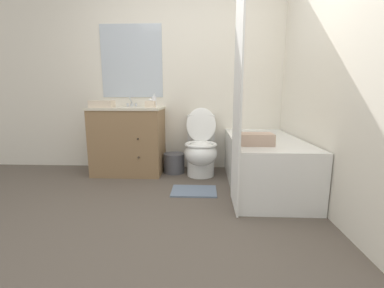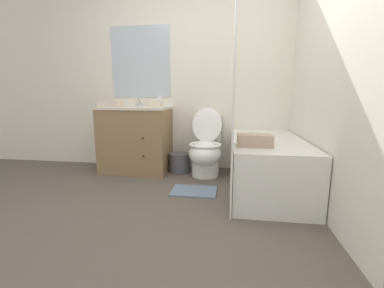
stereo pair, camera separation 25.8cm
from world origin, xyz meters
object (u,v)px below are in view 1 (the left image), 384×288
tissue_box (151,104)px  bathtub (263,162)px  soap_dispenser (154,101)px  sink_faucet (132,104)px  vanity_cabinet (129,140)px  bath_mat (194,191)px  toilet (201,150)px  wastebasket (174,163)px  hand_towel_folded (102,104)px  bath_towel_folded (256,139)px

tissue_box → bathtub: bearing=-17.9°
bathtub → soap_dispenser: (-1.27, 0.46, 0.64)m
sink_faucet → vanity_cabinet: bearing=-90.0°
bathtub → bath_mat: size_ratio=3.19×
bathtub → bath_mat: bathtub is taller
toilet → wastebasket: size_ratio=3.12×
tissue_box → hand_towel_folded: tissue_box is taller
soap_dispenser → hand_towel_folded: size_ratio=0.61×
soap_dispenser → bath_mat: size_ratio=0.35×
bathtub → tissue_box: tissue_box is taller
bathtub → wastebasket: bearing=155.4°
sink_faucet → bath_mat: 1.50m
soap_dispenser → toilet: bearing=-7.0°
vanity_cabinet → sink_faucet: 0.49m
sink_faucet → bath_mat: bearing=-44.9°
hand_towel_folded → bath_towel_folded: (1.70, -0.70, -0.29)m
toilet → bathtub: (0.69, -0.39, -0.05)m
tissue_box → hand_towel_folded: (-0.56, -0.11, 0.00)m
vanity_cabinet → bathtub: (1.61, -0.46, -0.16)m
vanity_cabinet → tissue_box: size_ratio=6.30×
tissue_box → bath_mat: size_ratio=0.30×
sink_faucet → soap_dispenser: bearing=-29.5°
toilet → tissue_box: tissue_box is taller
bath_mat → tissue_box: bearing=131.7°
soap_dispenser → vanity_cabinet: bearing=-179.5°
vanity_cabinet → wastebasket: vanity_cabinet is taller
vanity_cabinet → bathtub: 1.68m
bath_towel_folded → bath_mat: size_ratio=0.66×
toilet → bathtub: toilet is taller
bathtub → hand_towel_folded: (-1.87, 0.31, 0.61)m
bathtub → bath_towel_folded: bearing=-114.1°
tissue_box → soap_dispenser: bearing=49.1°
tissue_box → bath_towel_folded: tissue_box is taller
sink_faucet → hand_towel_folded: bearing=-127.3°
toilet → soap_dispenser: soap_dispenser is taller
wastebasket → tissue_box: 0.81m
sink_faucet → soap_dispenser: soap_dispenser is taller
bathtub → tissue_box: (-1.31, 0.42, 0.61)m
wastebasket → bath_mat: bearing=-67.1°
bathtub → bath_towel_folded: (-0.17, -0.39, 0.32)m
toilet → hand_towel_folded: (-1.19, -0.08, 0.56)m
bathtub → tissue_box: size_ratio=10.72×
toilet → tissue_box: 0.84m
sink_faucet → bathtub: bearing=-22.1°
hand_towel_folded → wastebasket: bearing=11.0°
toilet → wastebasket: 0.41m
wastebasket → soap_dispenser: (-0.24, -0.01, 0.79)m
bath_mat → soap_dispenser: bearing=128.1°
toilet → bath_mat: 0.68m
hand_towel_folded → bath_mat: bearing=-24.6°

